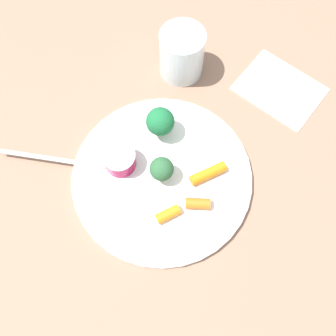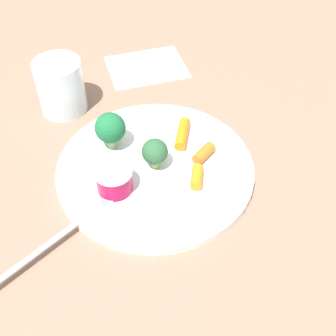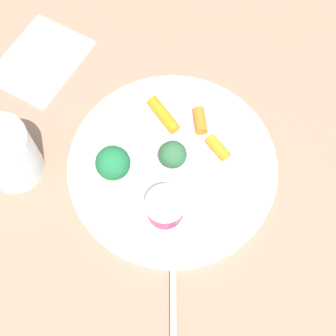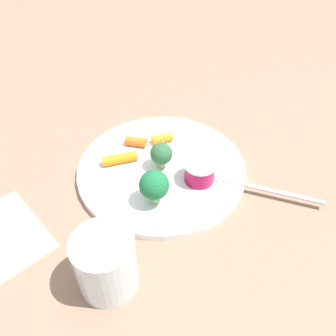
{
  "view_description": "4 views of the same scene",
  "coord_description": "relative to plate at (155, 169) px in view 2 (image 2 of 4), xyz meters",
  "views": [
    {
      "loc": [
        -0.09,
        0.19,
        0.56
      ],
      "look_at": [
        -0.01,
        -0.01,
        0.02
      ],
      "focal_mm": 41.32,
      "sensor_mm": 36.0,
      "label": 1
    },
    {
      "loc": [
        0.22,
        0.36,
        0.46
      ],
      "look_at": [
        -0.01,
        0.02,
        0.02
      ],
      "focal_mm": 47.3,
      "sensor_mm": 36.0,
      "label": 2
    },
    {
      "loc": [
        0.24,
        0.05,
        0.56
      ],
      "look_at": [
        0.01,
        -0.0,
        0.02
      ],
      "focal_mm": 49.41,
      "sensor_mm": 36.0,
      "label": 3
    },
    {
      "loc": [
        0.22,
        -0.36,
        0.42
      ],
      "look_at": [
        0.01,
        -0.0,
        0.02
      ],
      "focal_mm": 38.15,
      "sensor_mm": 36.0,
      "label": 4
    }
  ],
  "objects": [
    {
      "name": "broccoli_floret_1",
      "position": [
        0.03,
        -0.07,
        0.04
      ],
      "size": [
        0.04,
        0.04,
        0.06
      ],
      "color": "#7FB26B",
      "rests_on": "plate"
    },
    {
      "name": "ground_plane",
      "position": [
        0.0,
        0.0,
        -0.01
      ],
      "size": [
        2.4,
        2.4,
        0.0
      ],
      "primitive_type": "plane",
      "color": "#8B6953"
    },
    {
      "name": "plate",
      "position": [
        0.0,
        0.0,
        0.0
      ],
      "size": [
        0.27,
        0.27,
        0.01
      ],
      "primitive_type": "cylinder",
      "color": "white",
      "rests_on": "ground_plane"
    },
    {
      "name": "fork",
      "position": [
        0.16,
        0.03,
        0.01
      ],
      "size": [
        0.18,
        0.05,
        0.0
      ],
      "color": "silver",
      "rests_on": "plate"
    },
    {
      "name": "carrot_stick_2",
      "position": [
        -0.06,
        -0.03,
        0.01
      ],
      "size": [
        0.05,
        0.05,
        0.02
      ],
      "primitive_type": "cylinder",
      "rotation": [
        1.57,
        0.0,
        5.54
      ],
      "color": "orange",
      "rests_on": "plate"
    },
    {
      "name": "sauce_cup",
      "position": [
        0.07,
        0.01,
        0.02
      ],
      "size": [
        0.05,
        0.05,
        0.03
      ],
      "color": "#9D0B3D",
      "rests_on": "plate"
    },
    {
      "name": "broccoli_floret_0",
      "position": [
        -0.0,
        -0.0,
        0.03
      ],
      "size": [
        0.04,
        0.04,
        0.05
      ],
      "color": "#8CAB5A",
      "rests_on": "plate"
    },
    {
      "name": "napkin",
      "position": [
        -0.13,
        -0.23,
        -0.0
      ],
      "size": [
        0.16,
        0.14,
        0.0
      ],
      "primitive_type": "cube",
      "rotation": [
        0.0,
        0.0,
        -0.3
      ],
      "color": "white",
      "rests_on": "ground_plane"
    },
    {
      "name": "carrot_stick_1",
      "position": [
        -0.03,
        0.05,
        0.01
      ],
      "size": [
        0.03,
        0.04,
        0.02
      ],
      "primitive_type": "cylinder",
      "rotation": [
        1.57,
        0.0,
        5.57
      ],
      "color": "orange",
      "rests_on": "plate"
    },
    {
      "name": "carrot_stick_0",
      "position": [
        -0.07,
        0.02,
        0.01
      ],
      "size": [
        0.04,
        0.03,
        0.02
      ],
      "primitive_type": "cylinder",
      "rotation": [
        1.57,
        0.0,
        5.04
      ],
      "color": "orange",
      "rests_on": "plate"
    },
    {
      "name": "drinking_glass",
      "position": [
        0.05,
        -0.2,
        0.04
      ],
      "size": [
        0.07,
        0.07,
        0.09
      ],
      "primitive_type": "cylinder",
      "color": "silver",
      "rests_on": "ground_plane"
    }
  ]
}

